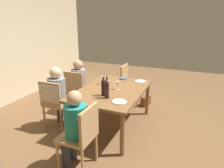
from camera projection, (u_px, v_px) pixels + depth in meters
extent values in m
plane|color=brown|center=(112.00, 126.00, 3.96)|extent=(10.00, 10.00, 0.00)
cube|color=brown|center=(112.00, 90.00, 3.74)|extent=(1.65, 1.11, 0.04)
cylinder|color=brown|center=(122.00, 135.00, 3.01)|extent=(0.07, 0.07, 0.70)
cylinder|color=brown|center=(147.00, 99.00, 4.33)|extent=(0.07, 0.07, 0.70)
cylinder|color=brown|center=(67.00, 122.00, 3.37)|extent=(0.07, 0.07, 0.70)
cylinder|color=brown|center=(105.00, 92.00, 4.69)|extent=(0.07, 0.07, 0.70)
cylinder|color=tan|center=(57.00, 109.00, 4.15)|extent=(0.04, 0.04, 0.44)
cylinder|color=tan|center=(73.00, 112.00, 4.01)|extent=(0.04, 0.04, 0.44)
cylinder|color=tan|center=(44.00, 117.00, 3.82)|extent=(0.04, 0.04, 0.44)
cylinder|color=tan|center=(61.00, 121.00, 3.68)|extent=(0.04, 0.04, 0.44)
cube|color=tan|center=(58.00, 103.00, 3.84)|extent=(0.44, 0.44, 0.04)
cube|color=tan|center=(50.00, 95.00, 3.59)|extent=(0.04, 0.44, 0.44)
cube|color=beige|center=(50.00, 93.00, 3.58)|extent=(0.07, 0.40, 0.31)
cylinder|color=tan|center=(58.00, 156.00, 2.74)|extent=(0.04, 0.04, 0.44)
cylinder|color=tan|center=(74.00, 141.00, 3.07)|extent=(0.04, 0.04, 0.44)
cylinder|color=tan|center=(82.00, 164.00, 2.60)|extent=(0.04, 0.04, 0.44)
cylinder|color=tan|center=(96.00, 147.00, 2.93)|extent=(0.04, 0.04, 0.44)
cube|color=tan|center=(77.00, 137.00, 2.76)|extent=(0.44, 0.44, 0.04)
cube|color=tan|center=(89.00, 124.00, 2.61)|extent=(0.44, 0.04, 0.44)
cylinder|color=tan|center=(77.00, 97.00, 4.80)|extent=(0.04, 0.04, 0.44)
cylinder|color=tan|center=(91.00, 99.00, 4.66)|extent=(0.04, 0.04, 0.44)
cylinder|color=tan|center=(68.00, 103.00, 4.47)|extent=(0.04, 0.04, 0.44)
cylinder|color=tan|center=(83.00, 105.00, 4.33)|extent=(0.04, 0.04, 0.44)
cube|color=tan|center=(79.00, 91.00, 4.49)|extent=(0.44, 0.44, 0.04)
cube|color=tan|center=(74.00, 83.00, 4.24)|extent=(0.04, 0.44, 0.44)
cylinder|color=tan|center=(141.00, 93.00, 5.04)|extent=(0.04, 0.04, 0.44)
cylinder|color=tan|center=(137.00, 98.00, 4.71)|extent=(0.04, 0.04, 0.44)
cylinder|color=tan|center=(127.00, 91.00, 5.18)|extent=(0.04, 0.04, 0.44)
cylinder|color=tan|center=(121.00, 96.00, 4.85)|extent=(0.04, 0.04, 0.44)
cube|color=tan|center=(132.00, 85.00, 4.87)|extent=(0.44, 0.44, 0.04)
cube|color=tan|center=(124.00, 74.00, 4.87)|extent=(0.44, 0.04, 0.44)
cylinder|color=#33333D|center=(60.00, 110.00, 4.08)|extent=(0.12, 0.12, 0.46)
cylinder|color=#33333D|center=(68.00, 112.00, 4.01)|extent=(0.12, 0.12, 0.46)
cylinder|color=gray|center=(57.00, 91.00, 3.77)|extent=(0.31, 0.31, 0.48)
sphere|color=beige|center=(55.00, 73.00, 3.66)|extent=(0.21, 0.21, 0.21)
cylinder|color=#33333D|center=(65.00, 152.00, 2.81)|extent=(0.11, 0.11, 0.46)
cylinder|color=#33333D|center=(73.00, 145.00, 2.96)|extent=(0.11, 0.11, 0.46)
cylinder|color=teal|center=(76.00, 121.00, 2.69)|extent=(0.30, 0.30, 0.46)
sphere|color=tan|center=(74.00, 98.00, 2.59)|extent=(0.20, 0.20, 0.20)
cylinder|color=#33333D|center=(80.00, 97.00, 4.72)|extent=(0.11, 0.11, 0.46)
cylinder|color=#33333D|center=(87.00, 99.00, 4.65)|extent=(0.11, 0.11, 0.46)
cylinder|color=gray|center=(79.00, 80.00, 4.42)|extent=(0.31, 0.31, 0.47)
sphere|color=tan|center=(78.00, 65.00, 4.31)|extent=(0.21, 0.21, 0.21)
cylinder|color=black|center=(107.00, 91.00, 3.29)|extent=(0.07, 0.07, 0.24)
sphere|color=black|center=(107.00, 83.00, 3.25)|extent=(0.07, 0.07, 0.07)
cylinder|color=black|center=(107.00, 80.00, 3.23)|extent=(0.03, 0.03, 0.10)
cylinder|color=black|center=(104.00, 89.00, 3.40)|extent=(0.08, 0.08, 0.23)
sphere|color=black|center=(104.00, 82.00, 3.36)|extent=(0.08, 0.08, 0.08)
cylinder|color=black|center=(104.00, 79.00, 3.34)|extent=(0.03, 0.03, 0.07)
cylinder|color=silver|center=(117.00, 89.00, 3.72)|extent=(0.06, 0.06, 0.00)
cylinder|color=silver|center=(117.00, 87.00, 3.71)|extent=(0.01, 0.01, 0.07)
cone|color=silver|center=(118.00, 84.00, 3.68)|extent=(0.07, 0.07, 0.07)
cylinder|color=silver|center=(103.00, 84.00, 4.01)|extent=(0.06, 0.06, 0.00)
cylinder|color=silver|center=(103.00, 82.00, 4.00)|extent=(0.01, 0.01, 0.07)
cone|color=silver|center=(102.00, 79.00, 3.98)|extent=(0.07, 0.07, 0.07)
cylinder|color=silver|center=(108.00, 88.00, 3.77)|extent=(0.06, 0.06, 0.00)
cylinder|color=silver|center=(108.00, 86.00, 3.76)|extent=(0.01, 0.01, 0.07)
cone|color=silver|center=(108.00, 83.00, 3.73)|extent=(0.07, 0.07, 0.07)
cylinder|color=silver|center=(140.00, 81.00, 4.16)|extent=(0.22, 0.22, 0.01)
cylinder|color=white|center=(119.00, 102.00, 3.17)|extent=(0.22, 0.22, 0.01)
cube|color=#4C5B75|center=(123.00, 78.00, 4.34)|extent=(0.16, 0.12, 0.03)
cube|color=brown|center=(146.00, 101.00, 4.85)|extent=(0.30, 0.20, 0.22)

